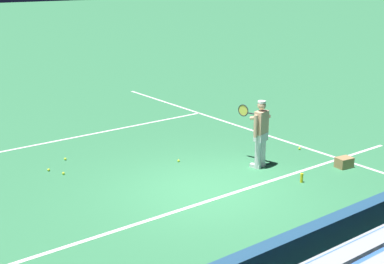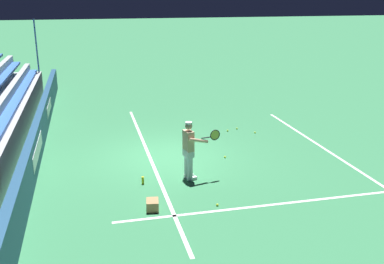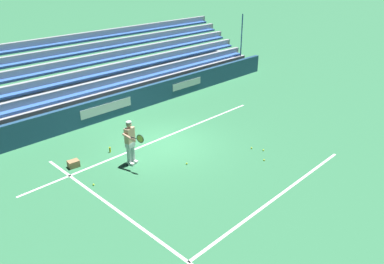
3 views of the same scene
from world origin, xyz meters
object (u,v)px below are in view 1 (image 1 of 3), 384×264
object	(u,v)px
tennis_ball_stray_back	(63,173)
tennis_ball_far_right	(179,161)
tennis_ball_midcourt	(299,148)
water_bottle	(302,178)
tennis_player	(260,133)
ball_box_cardboard	(344,162)
tennis_ball_toward_net	(49,170)
tennis_ball_far_left	(65,159)

from	to	relation	value
tennis_ball_stray_back	tennis_ball_far_right	distance (m)	2.92
tennis_ball_stray_back	tennis_ball_midcourt	bearing A→B (deg)	-20.08
tennis_ball_midcourt	water_bottle	size ratio (longest dim) A/B	0.30
tennis_player	tennis_ball_midcourt	xyz separation A→B (m)	(1.85, 0.30, -0.86)
ball_box_cardboard	tennis_ball_toward_net	world-z (taller)	ball_box_cardboard
tennis_ball_far_left	tennis_ball_toward_net	bearing A→B (deg)	-143.31
ball_box_cardboard	tennis_ball_far_left	size ratio (longest dim) A/B	6.06
tennis_ball_midcourt	water_bottle	distance (m)	2.44
tennis_ball_far_left	tennis_ball_toward_net	xyz separation A→B (m)	(-0.67, -0.50, 0.00)
water_bottle	tennis_player	bearing A→B (deg)	92.33
tennis_ball_stray_back	tennis_ball_midcourt	size ratio (longest dim) A/B	1.00
tennis_player	tennis_ball_toward_net	distance (m)	5.32
tennis_ball_far_right	tennis_player	bearing A→B (deg)	-47.31
ball_box_cardboard	tennis_ball_toward_net	size ratio (longest dim) A/B	6.06
ball_box_cardboard	water_bottle	xyz separation A→B (m)	(-1.62, -0.03, -0.02)
tennis_ball_far_left	tennis_ball_midcourt	size ratio (longest dim) A/B	1.00
tennis_ball_far_right	tennis_ball_toward_net	size ratio (longest dim) A/B	1.00
ball_box_cardboard	water_bottle	bearing A→B (deg)	-178.95
tennis_ball_stray_back	tennis_ball_midcourt	distance (m)	6.40
tennis_ball_stray_back	tennis_player	bearing A→B (deg)	-30.91
tennis_player	tennis_ball_far_right	world-z (taller)	tennis_player
ball_box_cardboard	tennis_ball_stray_back	bearing A→B (deg)	146.76
tennis_ball_far_right	water_bottle	distance (m)	3.23
tennis_ball_toward_net	tennis_ball_far_right	bearing A→B (deg)	-25.68
tennis_ball_stray_back	water_bottle	bearing A→B (deg)	-42.42
tennis_ball_far_left	tennis_player	bearing A→B (deg)	-43.05
tennis_player	tennis_ball_far_left	size ratio (longest dim) A/B	25.98
tennis_ball_far_left	water_bottle	world-z (taller)	water_bottle
tennis_ball_stray_back	tennis_ball_far_right	xyz separation A→B (m)	(2.76, -0.97, 0.00)
tennis_ball_midcourt	tennis_player	bearing A→B (deg)	-170.93
ball_box_cardboard	tennis_ball_midcourt	distance (m)	1.64
ball_box_cardboard	tennis_ball_far_left	xyz separation A→B (m)	(-5.35, 4.77, -0.10)
ball_box_cardboard	tennis_ball_far_right	size ratio (longest dim) A/B	6.06
tennis_player	tennis_ball_toward_net	world-z (taller)	tennis_player
tennis_ball_far_left	tennis_ball_midcourt	xyz separation A→B (m)	(5.53, -3.14, 0.00)
tennis_player	tennis_ball_midcourt	world-z (taller)	tennis_player
tennis_player	tennis_ball_stray_back	bearing A→B (deg)	149.09
tennis_ball_far_right	tennis_ball_far_left	bearing A→B (deg)	139.91
ball_box_cardboard	water_bottle	world-z (taller)	ball_box_cardboard
tennis_player	tennis_ball_midcourt	bearing A→B (deg)	9.07
tennis_ball_toward_net	tennis_ball_midcourt	xyz separation A→B (m)	(6.20, -2.64, 0.00)
tennis_ball_far_right	water_bottle	size ratio (longest dim) A/B	0.30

